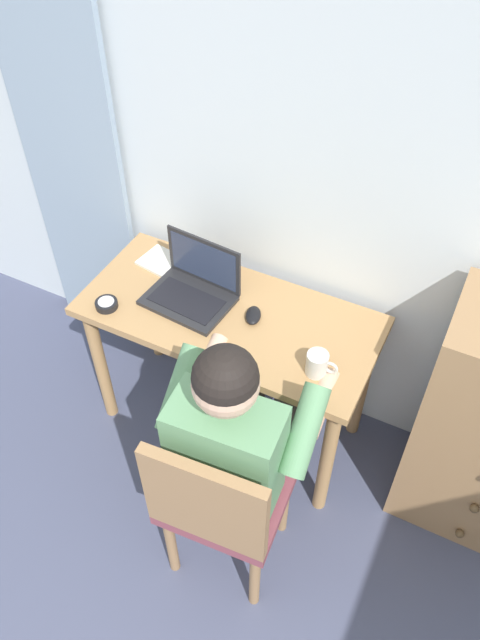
{
  "coord_description": "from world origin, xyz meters",
  "views": [
    {
      "loc": [
        0.49,
        0.35,
        2.48
      ],
      "look_at": [
        -0.21,
        1.76,
        0.84
      ],
      "focal_mm": 34.55,
      "sensor_mm": 36.0,
      "label": 1
    }
  ],
  "objects_px": {
    "desk_clock": "(107,304)",
    "notebook_pad": "(165,263)",
    "laptop": "(194,287)",
    "coffee_mug": "(318,364)",
    "person_seated": "(241,431)",
    "computer_mouse": "(253,315)",
    "desk": "(229,333)",
    "chair": "(220,502)"
  },
  "relations": [
    {
      "from": "person_seated",
      "to": "desk_clock",
      "type": "bearing_deg",
      "value": 160.6
    },
    {
      "from": "chair",
      "to": "laptop",
      "type": "bearing_deg",
      "value": 125.17
    },
    {
      "from": "desk",
      "to": "desk_clock",
      "type": "xyz_separation_m",
      "value": [
        -0.45,
        -0.19,
        0.13
      ]
    },
    {
      "from": "laptop",
      "to": "coffee_mug",
      "type": "relative_size",
      "value": 3.01
    },
    {
      "from": "laptop",
      "to": "desk_clock",
      "type": "height_order",
      "value": "laptop"
    },
    {
      "from": "computer_mouse",
      "to": "coffee_mug",
      "type": "height_order",
      "value": "coffee_mug"
    },
    {
      "from": "chair",
      "to": "coffee_mug",
      "type": "xyz_separation_m",
      "value": [
        0.14,
        0.5,
        0.28
      ]
    },
    {
      "from": "notebook_pad",
      "to": "coffee_mug",
      "type": "distance_m",
      "value": 0.85
    },
    {
      "from": "person_seated",
      "to": "desk_clock",
      "type": "distance_m",
      "value": 0.77
    },
    {
      "from": "computer_mouse",
      "to": "desk_clock",
      "type": "relative_size",
      "value": 1.11
    },
    {
      "from": "chair",
      "to": "coffee_mug",
      "type": "relative_size",
      "value": 7.47
    },
    {
      "from": "person_seated",
      "to": "notebook_pad",
      "type": "distance_m",
      "value": 0.88
    },
    {
      "from": "desk",
      "to": "chair",
      "type": "distance_m",
      "value": 0.7
    },
    {
      "from": "chair",
      "to": "coffee_mug",
      "type": "distance_m",
      "value": 0.59
    },
    {
      "from": "person_seated",
      "to": "laptop",
      "type": "xyz_separation_m",
      "value": [
        -0.45,
        0.47,
        0.1
      ]
    },
    {
      "from": "desk",
      "to": "desk_clock",
      "type": "distance_m",
      "value": 0.51
    },
    {
      "from": "desk",
      "to": "computer_mouse",
      "type": "height_order",
      "value": "computer_mouse"
    },
    {
      "from": "desk_clock",
      "to": "notebook_pad",
      "type": "distance_m",
      "value": 0.33
    },
    {
      "from": "laptop",
      "to": "computer_mouse",
      "type": "height_order",
      "value": "laptop"
    },
    {
      "from": "laptop",
      "to": "computer_mouse",
      "type": "distance_m",
      "value": 0.27
    },
    {
      "from": "computer_mouse",
      "to": "coffee_mug",
      "type": "distance_m",
      "value": 0.36
    },
    {
      "from": "chair",
      "to": "desk_clock",
      "type": "height_order",
      "value": "chair"
    },
    {
      "from": "computer_mouse",
      "to": "notebook_pad",
      "type": "relative_size",
      "value": 0.48
    },
    {
      "from": "chair",
      "to": "computer_mouse",
      "type": "xyz_separation_m",
      "value": [
        -0.19,
        0.65,
        0.25
      ]
    },
    {
      "from": "chair",
      "to": "computer_mouse",
      "type": "relative_size",
      "value": 8.97
    },
    {
      "from": "chair",
      "to": "desk",
      "type": "bearing_deg",
      "value": 114.61
    },
    {
      "from": "desk",
      "to": "notebook_pad",
      "type": "xyz_separation_m",
      "value": [
        -0.38,
        0.14,
        0.13
      ]
    },
    {
      "from": "person_seated",
      "to": "computer_mouse",
      "type": "distance_m",
      "value": 0.5
    },
    {
      "from": "chair",
      "to": "notebook_pad",
      "type": "xyz_separation_m",
      "value": [
        -0.67,
        0.77,
        0.24
      ]
    },
    {
      "from": "coffee_mug",
      "to": "person_seated",
      "type": "bearing_deg",
      "value": -114.9
    },
    {
      "from": "chair",
      "to": "coffee_mug",
      "type": "height_order",
      "value": "chair"
    },
    {
      "from": "desk",
      "to": "desk_clock",
      "type": "relative_size",
      "value": 13.29
    },
    {
      "from": "desk_clock",
      "to": "coffee_mug",
      "type": "relative_size",
      "value": 0.75
    },
    {
      "from": "laptop",
      "to": "coffee_mug",
      "type": "xyz_separation_m",
      "value": [
        0.59,
        -0.15,
        -0.0
      ]
    },
    {
      "from": "person_seated",
      "to": "coffee_mug",
      "type": "xyz_separation_m",
      "value": [
        0.15,
        0.32,
        0.1
      ]
    },
    {
      "from": "desk",
      "to": "person_seated",
      "type": "xyz_separation_m",
      "value": [
        0.28,
        -0.44,
        0.07
      ]
    },
    {
      "from": "coffee_mug",
      "to": "desk",
      "type": "bearing_deg",
      "value": 163.59
    },
    {
      "from": "computer_mouse",
      "to": "notebook_pad",
      "type": "height_order",
      "value": "computer_mouse"
    },
    {
      "from": "chair",
      "to": "desk_clock",
      "type": "bearing_deg",
      "value": 149.28
    },
    {
      "from": "coffee_mug",
      "to": "desk_clock",
      "type": "bearing_deg",
      "value": -175.86
    },
    {
      "from": "computer_mouse",
      "to": "desk",
      "type": "bearing_deg",
      "value": 170.77
    },
    {
      "from": "computer_mouse",
      "to": "coffee_mug",
      "type": "xyz_separation_m",
      "value": [
        0.32,
        -0.14,
        0.03
      ]
    }
  ]
}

